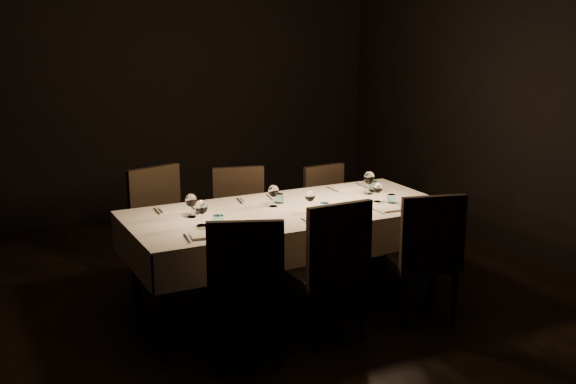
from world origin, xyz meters
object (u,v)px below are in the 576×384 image
dining_table (288,218)px  chair_near_left (245,284)px  chair_far_right (329,208)px  chair_far_center (241,217)px  chair_far_left (163,223)px  chair_near_center (329,264)px  chair_near_right (425,252)px

dining_table → chair_near_left: 1.10m
chair_far_right → chair_far_center: bearing=178.4°
dining_table → chair_far_left: chair_far_left is taller
dining_table → chair_far_center: chair_far_center is taller
chair_far_center → chair_far_right: chair_far_center is taller
chair_near_center → chair_far_right: 1.75m
chair_far_left → chair_far_center: chair_far_left is taller
chair_near_center → chair_near_right: bearing=174.7°
dining_table → chair_far_right: (0.81, 0.76, -0.20)m
dining_table → chair_far_left: (-0.78, 0.77, -0.14)m
chair_near_left → chair_near_right: size_ratio=1.01×
chair_near_center → chair_far_center: (-0.04, 1.49, -0.04)m
chair_near_left → chair_near_right: (1.44, 0.01, -0.00)m
chair_far_left → chair_far_right: size_ratio=1.15×
chair_near_right → chair_far_center: size_ratio=1.06×
chair_near_right → chair_far_center: 1.75m
chair_far_left → chair_far_center: (0.69, -0.03, -0.03)m
chair_far_left → chair_far_center: bearing=-17.6°
chair_near_right → chair_far_right: bearing=-78.7°
chair_near_center → chair_far_center: bearing=-89.8°
dining_table → chair_near_center: bearing=-94.3°
chair_near_left → chair_far_right: 2.20m
chair_near_right → chair_far_left: chair_far_left is taller
chair_near_left → chair_far_left: (-0.07, 1.59, -0.00)m
chair_near_left → chair_near_center: size_ratio=0.99×
chair_near_left → chair_far_left: 1.59m
chair_far_left → chair_far_right: 1.59m
chair_far_center → chair_far_right: (0.91, 0.03, -0.03)m
chair_near_right → chair_far_left: 2.18m
chair_far_center → chair_near_left: bearing=-97.4°
chair_near_left → chair_far_center: bearing=-90.3°
dining_table → chair_far_center: (-0.10, 0.73, -0.17)m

